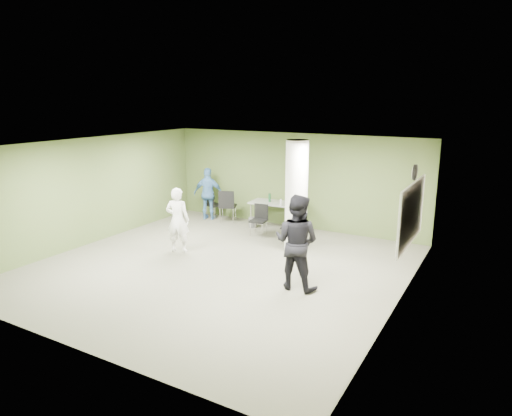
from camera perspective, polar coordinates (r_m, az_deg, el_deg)
The scene contains 17 objects.
floor at distance 10.60m, azimuth -4.63°, elevation -7.40°, with size 8.00×8.00×0.00m, color #4C4B3C.
ceiling at distance 9.94m, azimuth -4.94°, elevation 7.84°, with size 8.00×8.00×0.00m, color white.
wall_back at distance 13.60m, azimuth 4.73°, elevation 3.45°, with size 8.00×0.02×2.80m, color #4A5C2B.
wall_left at distance 12.82m, azimuth -19.76°, elevation 2.06°, with size 0.02×8.00×2.80m, color #4A5C2B.
wall_right_cream at distance 8.66m, azimuth 17.75°, elevation -3.10°, with size 0.02×8.00×2.80m, color beige.
column at distance 11.41m, azimuth 5.07°, elevation 1.46°, with size 0.56×0.56×2.80m, color silver.
whiteboard at distance 9.79m, azimuth 18.83°, elevation -0.68°, with size 0.05×2.30×1.30m.
wall_clock at distance 9.62m, azimuth 19.22°, elevation 4.23°, with size 0.06×0.32×0.32m.
folding_table at distance 13.46m, azimuth 2.72°, elevation 0.47°, with size 1.69×0.84×1.03m.
wastebasket at distance 13.69m, azimuth -0.41°, elevation -1.81°, with size 0.26×0.26×0.30m, color #4C4C4C.
chair_back_left at distance 14.71m, azimuth -5.46°, elevation 0.64°, with size 0.52×0.52×0.86m.
chair_back_right at distance 14.17m, azimuth -3.63°, elevation 0.57°, with size 0.66×0.66×1.02m.
chair_table_left at distance 12.87m, azimuth 0.46°, elevation -1.17°, with size 0.48×0.48×0.87m.
chair_table_right at distance 12.15m, azimuth 4.71°, elevation -2.08°, with size 0.53×0.53×0.88m.
woman_white at distance 11.55m, azimuth -9.76°, elevation -1.49°, with size 0.60×0.39×1.64m, color white.
man_black at distance 9.20m, azimuth 5.08°, elevation -4.27°, with size 0.95×0.74×1.95m, color black.
man_blue at distance 14.52m, azimuth -5.95°, elevation 1.78°, with size 0.97×0.40×1.66m, color teal.
Camera 1 is at (5.58, -8.16, 3.80)m, focal length 32.00 mm.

